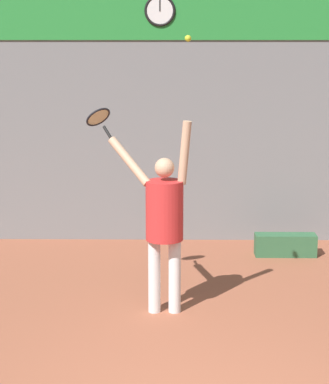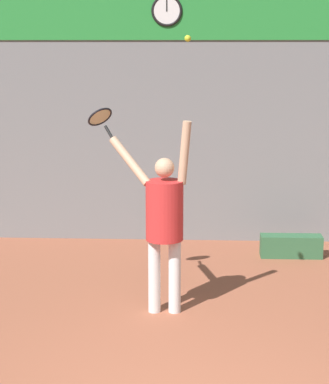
{
  "view_description": "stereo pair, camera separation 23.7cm",
  "coord_description": "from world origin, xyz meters",
  "px_view_note": "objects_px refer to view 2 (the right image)",
  "views": [
    {
      "loc": [
        -0.22,
        -4.48,
        2.8
      ],
      "look_at": [
        -0.3,
        2.55,
        1.31
      ],
      "focal_mm": 65.0,
      "sensor_mm": 36.0,
      "label": 1
    },
    {
      "loc": [
        0.02,
        -4.47,
        2.8
      ],
      "look_at": [
        -0.3,
        2.55,
        1.31
      ],
      "focal_mm": 65.0,
      "sensor_mm": 36.0,
      "label": 2
    }
  ],
  "objects_px": {
    "tennis_player": "(164,217)",
    "tennis_ball": "(188,38)",
    "scoreboard_clock": "(167,11)",
    "tennis_racket": "(101,118)",
    "equipment_bag": "(291,246)"
  },
  "relations": [
    {
      "from": "tennis_player",
      "to": "tennis_ball",
      "type": "xyz_separation_m",
      "value": [
        0.24,
        -0.09,
        1.82
      ]
    },
    {
      "from": "tennis_player",
      "to": "scoreboard_clock",
      "type": "bearing_deg",
      "value": 91.87
    },
    {
      "from": "tennis_player",
      "to": "tennis_ball",
      "type": "height_order",
      "value": "tennis_ball"
    },
    {
      "from": "tennis_ball",
      "to": "tennis_player",
      "type": "bearing_deg",
      "value": 158.68
    },
    {
      "from": "tennis_player",
      "to": "tennis_racket",
      "type": "relative_size",
      "value": 5.73
    },
    {
      "from": "scoreboard_clock",
      "to": "tennis_ball",
      "type": "distance_m",
      "value": 2.93
    },
    {
      "from": "tennis_racket",
      "to": "tennis_ball",
      "type": "bearing_deg",
      "value": -30.54
    },
    {
      "from": "tennis_racket",
      "to": "equipment_bag",
      "type": "bearing_deg",
      "value": 34.23
    },
    {
      "from": "tennis_racket",
      "to": "equipment_bag",
      "type": "xyz_separation_m",
      "value": [
        2.33,
        1.59,
        -1.88
      ]
    },
    {
      "from": "tennis_ball",
      "to": "equipment_bag",
      "type": "xyz_separation_m",
      "value": [
        1.39,
        2.14,
        -2.72
      ]
    },
    {
      "from": "scoreboard_clock",
      "to": "equipment_bag",
      "type": "distance_m",
      "value": 3.63
    },
    {
      "from": "tennis_player",
      "to": "equipment_bag",
      "type": "relative_size",
      "value": 2.5
    },
    {
      "from": "scoreboard_clock",
      "to": "tennis_ball",
      "type": "height_order",
      "value": "scoreboard_clock"
    },
    {
      "from": "scoreboard_clock",
      "to": "tennis_racket",
      "type": "bearing_deg",
      "value": -104.9
    },
    {
      "from": "tennis_player",
      "to": "equipment_bag",
      "type": "height_order",
      "value": "tennis_player"
    }
  ]
}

